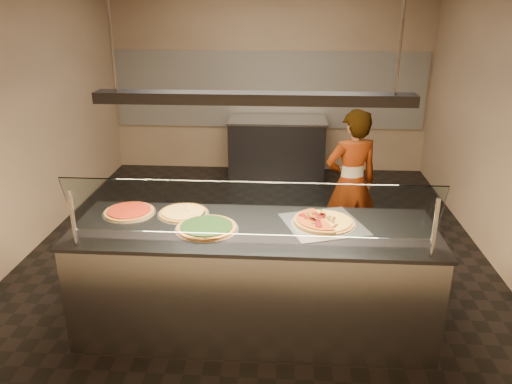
# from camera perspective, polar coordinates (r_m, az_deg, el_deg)

# --- Properties ---
(ground) EXTENTS (5.00, 6.00, 0.02)m
(ground) POSITION_cam_1_polar(r_m,az_deg,el_deg) (5.59, 0.05, -6.87)
(ground) COLOR black
(ground) RESTS_ON ground
(wall_back) EXTENTS (5.00, 0.02, 3.00)m
(wall_back) POSITION_cam_1_polar(r_m,az_deg,el_deg) (8.03, 1.52, 13.03)
(wall_back) COLOR tan
(wall_back) RESTS_ON ground
(wall_front) EXTENTS (5.00, 0.02, 3.00)m
(wall_front) POSITION_cam_1_polar(r_m,az_deg,el_deg) (2.24, -5.10, -8.40)
(wall_front) COLOR tan
(wall_front) RESTS_ON ground
(wall_left) EXTENTS (0.02, 6.00, 3.00)m
(wall_left) POSITION_cam_1_polar(r_m,az_deg,el_deg) (5.80, -25.79, 7.95)
(wall_left) COLOR tan
(wall_left) RESTS_ON ground
(tile_band) EXTENTS (4.90, 0.02, 1.20)m
(tile_band) POSITION_cam_1_polar(r_m,az_deg,el_deg) (8.03, 1.49, 11.59)
(tile_band) COLOR silver
(tile_band) RESTS_ON wall_back
(serving_counter) EXTENTS (2.88, 0.94, 0.93)m
(serving_counter) POSITION_cam_1_polar(r_m,az_deg,el_deg) (4.16, -0.25, -9.89)
(serving_counter) COLOR #B7B7BC
(serving_counter) RESTS_ON ground
(sneeze_guard) EXTENTS (2.64, 0.18, 0.54)m
(sneeze_guard) POSITION_cam_1_polar(r_m,az_deg,el_deg) (3.51, -0.67, -2.05)
(sneeze_guard) COLOR #B7B7BC
(sneeze_guard) RESTS_ON serving_counter
(perforated_tray) EXTENTS (0.74, 0.74, 0.01)m
(perforated_tray) POSITION_cam_1_polar(r_m,az_deg,el_deg) (4.03, 7.72, -3.58)
(perforated_tray) COLOR silver
(perforated_tray) RESTS_ON serving_counter
(half_pizza_pepperoni) EXTENTS (0.38, 0.53, 0.05)m
(half_pizza_pepperoni) POSITION_cam_1_polar(r_m,az_deg,el_deg) (4.02, 6.10, -3.19)
(half_pizza_pepperoni) COLOR brown
(half_pizza_pepperoni) RESTS_ON perforated_tray
(half_pizza_sausage) EXTENTS (0.38, 0.53, 0.04)m
(half_pizza_sausage) POSITION_cam_1_polar(r_m,az_deg,el_deg) (4.03, 9.36, -3.36)
(half_pizza_sausage) COLOR brown
(half_pizza_sausage) RESTS_ON perforated_tray
(pizza_spinach) EXTENTS (0.50, 0.50, 0.03)m
(pizza_spinach) POSITION_cam_1_polar(r_m,az_deg,el_deg) (3.93, -5.66, -4.02)
(pizza_spinach) COLOR silver
(pizza_spinach) RESTS_ON serving_counter
(pizza_cheese) EXTENTS (0.43, 0.43, 0.03)m
(pizza_cheese) POSITION_cam_1_polar(r_m,az_deg,el_deg) (4.23, -8.30, -2.33)
(pizza_cheese) COLOR silver
(pizza_cheese) RESTS_ON serving_counter
(pizza_tomato) EXTENTS (0.44, 0.44, 0.03)m
(pizza_tomato) POSITION_cam_1_polar(r_m,az_deg,el_deg) (4.34, -14.27, -2.14)
(pizza_tomato) COLOR silver
(pizza_tomato) RESTS_ON serving_counter
(pizza_spatula) EXTENTS (0.18, 0.23, 0.02)m
(pizza_spatula) POSITION_cam_1_polar(r_m,az_deg,el_deg) (4.23, -7.30, -2.04)
(pizza_spatula) COLOR #B7B7BC
(pizza_spatula) RESTS_ON pizza_spinach
(prep_table) EXTENTS (1.49, 0.74, 0.93)m
(prep_table) POSITION_cam_1_polar(r_m,az_deg,el_deg) (7.79, 2.41, 5.00)
(prep_table) COLOR #2F2F34
(prep_table) RESTS_ON ground
(worker) EXTENTS (0.67, 0.54, 1.59)m
(worker) POSITION_cam_1_polar(r_m,az_deg,el_deg) (5.38, 10.81, 0.98)
(worker) COLOR #27262D
(worker) RESTS_ON ground
(heat_lamp_housing) EXTENTS (2.30, 0.18, 0.08)m
(heat_lamp_housing) POSITION_cam_1_polar(r_m,az_deg,el_deg) (3.63, -0.29, 10.67)
(heat_lamp_housing) COLOR #2F2F34
(heat_lamp_housing) RESTS_ON ceiling
(lamp_rod_left) EXTENTS (0.02, 0.02, 1.01)m
(lamp_rod_left) POSITION_cam_1_polar(r_m,az_deg,el_deg) (3.78, -16.46, 18.59)
(lamp_rod_left) COLOR #B7B7BC
(lamp_rod_left) RESTS_ON ceiling
(lamp_rod_right) EXTENTS (0.02, 0.02, 1.01)m
(lamp_rod_right) POSITION_cam_1_polar(r_m,az_deg,el_deg) (3.64, 16.48, 18.53)
(lamp_rod_right) COLOR #B7B7BC
(lamp_rod_right) RESTS_ON ceiling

